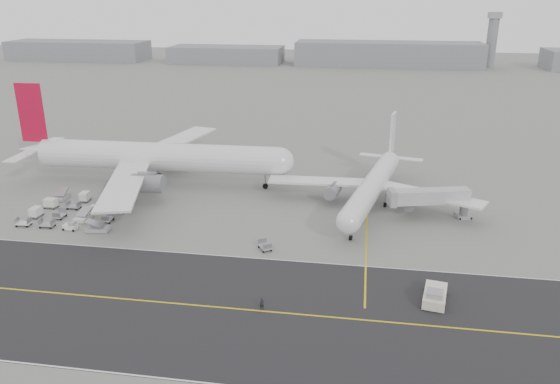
% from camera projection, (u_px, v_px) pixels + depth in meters
% --- Properties ---
extents(ground, '(700.00, 700.00, 0.00)m').
position_uv_depth(ground, '(194.00, 248.00, 95.84)').
color(ground, gray).
rests_on(ground, ground).
extents(taxiway, '(220.00, 59.00, 0.03)m').
position_uv_depth(taxiway, '(189.00, 305.00, 78.43)').
color(taxiway, '#262528').
rests_on(taxiway, ground).
extents(horizon_buildings, '(520.00, 28.00, 28.00)m').
position_uv_depth(horizon_buildings, '(370.00, 65.00, 332.41)').
color(horizon_buildings, gray).
rests_on(horizon_buildings, ground).
extents(control_tower, '(7.00, 7.00, 31.25)m').
position_uv_depth(control_tower, '(492.00, 39.00, 321.15)').
color(control_tower, gray).
rests_on(control_tower, ground).
extents(airliner_a, '(66.23, 65.47, 22.84)m').
position_uv_depth(airliner_a, '(153.00, 157.00, 125.78)').
color(airliner_a, silver).
rests_on(airliner_a, ground).
extents(airliner_b, '(44.48, 45.43, 15.87)m').
position_uv_depth(airliner_b, '(373.00, 185.00, 113.37)').
color(airliner_b, silver).
rests_on(airliner_b, ground).
extents(pushback_tug, '(4.19, 8.64, 2.43)m').
position_uv_depth(pushback_tug, '(435.00, 296.00, 78.89)').
color(pushback_tug, beige).
rests_on(pushback_tug, ground).
extents(jet_bridge, '(17.02, 7.23, 6.37)m').
position_uv_depth(jet_bridge, '(430.00, 198.00, 106.52)').
color(jet_bridge, gray).
rests_on(jet_bridge, ground).
extents(gse_cluster, '(23.37, 22.53, 2.11)m').
position_uv_depth(gse_cluster, '(79.00, 214.00, 110.37)').
color(gse_cluster, gray).
rests_on(gse_cluster, ground).
extents(stray_dolly, '(2.83, 3.15, 1.65)m').
position_uv_depth(stray_dolly, '(265.00, 250.00, 95.21)').
color(stray_dolly, silver).
rests_on(stray_dolly, ground).
extents(ground_crew_a, '(0.78, 0.64, 1.84)m').
position_uv_depth(ground_crew_a, '(262.00, 304.00, 76.92)').
color(ground_crew_a, black).
rests_on(ground_crew_a, ground).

